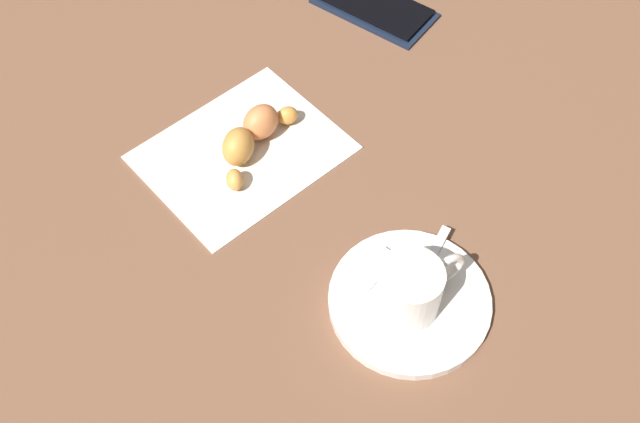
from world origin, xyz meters
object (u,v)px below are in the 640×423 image
at_px(saucer, 409,301).
at_px(teaspoon, 411,295).
at_px(cell_phone, 374,6).
at_px(espresso_cup, 414,287).
at_px(napkin, 242,152).
at_px(croissant, 250,137).
at_px(sugar_packet, 371,275).

distance_m(saucer, teaspoon, 0.01).
xyz_separation_m(saucer, cell_phone, (0.34, -0.21, -0.00)).
xyz_separation_m(espresso_cup, napkin, (0.24, 0.03, -0.04)).
xyz_separation_m(teaspoon, napkin, (0.24, 0.04, -0.01)).
bearing_deg(saucer, teaspoon, -51.99).
xyz_separation_m(saucer, espresso_cup, (-0.00, 0.00, 0.03)).
xyz_separation_m(saucer, teaspoon, (0.00, -0.00, 0.01)).
height_order(napkin, croissant, croissant).
bearing_deg(cell_phone, saucer, 148.29).
height_order(saucer, sugar_packet, sugar_packet).
bearing_deg(napkin, croissant, -102.33).
bearing_deg(croissant, teaspoon, -173.33).
xyz_separation_m(saucer, napkin, (0.24, 0.04, -0.00)).
bearing_deg(sugar_packet, napkin, -100.52).
distance_m(croissant, cell_phone, 0.26).
xyz_separation_m(sugar_packet, croissant, (0.20, 0.01, 0.01)).
distance_m(espresso_cup, cell_phone, 0.41).
bearing_deg(croissant, espresso_cup, -174.26).
bearing_deg(croissant, saucer, -173.67).
bearing_deg(teaspoon, sugar_packet, 24.69).
distance_m(sugar_packet, napkin, 0.20).
xyz_separation_m(napkin, cell_phone, (0.11, -0.25, 0.00)).
bearing_deg(teaspoon, croissant, 6.67).
bearing_deg(teaspoon, espresso_cup, 144.72).
height_order(sugar_packet, cell_phone, sugar_packet).
distance_m(teaspoon, napkin, 0.24).
height_order(saucer, napkin, saucer).
xyz_separation_m(napkin, croissant, (-0.00, -0.01, 0.02)).
xyz_separation_m(saucer, sugar_packet, (0.04, 0.02, 0.01)).
height_order(sugar_packet, croissant, croissant).
bearing_deg(cell_phone, espresso_cup, 148.32).
bearing_deg(teaspoon, napkin, 8.94).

